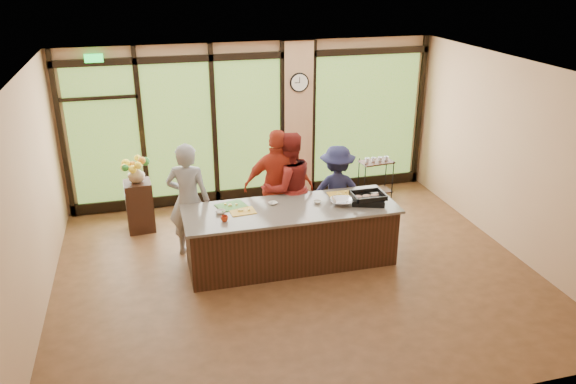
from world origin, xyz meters
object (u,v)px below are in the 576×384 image
cook_left (188,200)px  roasting_pan (368,200)px  flower_stand (140,206)px  island_base (291,237)px  cook_right (337,191)px  bar_cart (376,174)px

cook_left → roasting_pan: size_ratio=3.78×
roasting_pan → flower_stand: 3.91m
island_base → roasting_pan: 1.30m
cook_right → bar_cart: 1.80m
roasting_pan → island_base: bearing=-165.8°
flower_stand → bar_cart: (4.45, 0.24, 0.07)m
island_base → flower_stand: (-2.21, 1.77, 0.00)m
island_base → cook_right: 1.28m
flower_stand → bar_cart: bearing=-1.2°
cook_left → cook_right: (2.44, 0.06, -0.13)m
island_base → flower_stand: 2.83m
island_base → roasting_pan: size_ratio=6.39×
island_base → roasting_pan: roasting_pan is taller
island_base → cook_left: cook_left is taller
cook_right → roasting_pan: (0.20, -0.85, 0.18)m
cook_right → island_base: bearing=48.9°
island_base → cook_left: size_ratio=1.69×
cook_right → flower_stand: cook_right is taller
island_base → roasting_pan: bearing=-5.4°
roasting_pan → flower_stand: size_ratio=0.55×
bar_cart → cook_left: bearing=-167.0°
flower_stand → cook_left: bearing=-59.2°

